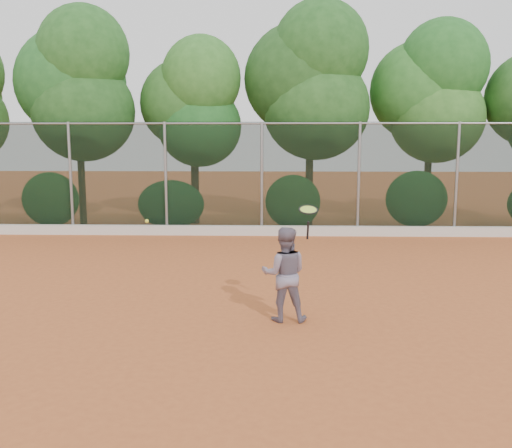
{
  "coord_description": "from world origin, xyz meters",
  "views": [
    {
      "loc": [
        0.35,
        -10.7,
        3.05
      ],
      "look_at": [
        0.0,
        1.0,
        1.25
      ],
      "focal_mm": 40.0,
      "sensor_mm": 36.0,
      "label": 1
    }
  ],
  "objects": [
    {
      "name": "foliage_backdrop",
      "position": [
        -0.55,
        8.98,
        4.4
      ],
      "size": [
        23.7,
        3.63,
        7.55
      ],
      "color": "#472C1B",
      "rests_on": "ground"
    },
    {
      "name": "ground",
      "position": [
        0.0,
        0.0,
        0.0
      ],
      "size": [
        80.0,
        80.0,
        0.0
      ],
      "primitive_type": "plane",
      "color": "#B85A2B",
      "rests_on": "ground"
    },
    {
      "name": "concrete_curb",
      "position": [
        0.0,
        6.82,
        0.15
      ],
      "size": [
        24.0,
        0.2,
        0.3
      ],
      "primitive_type": "cube",
      "color": "beige",
      "rests_on": "ground"
    },
    {
      "name": "tennis_racket",
      "position": [
        0.93,
        -1.48,
        1.83
      ],
      "size": [
        0.34,
        0.33,
        0.58
      ],
      "color": "black",
      "rests_on": "ground"
    },
    {
      "name": "chainlink_fence",
      "position": [
        -0.0,
        7.0,
        1.86
      ],
      "size": [
        24.09,
        0.09,
        3.5
      ],
      "color": "black",
      "rests_on": "ground"
    },
    {
      "name": "tennis_ball_in_flight",
      "position": [
        -1.71,
        -1.56,
        1.68
      ],
      "size": [
        0.06,
        0.06,
        0.06
      ],
      "color": "yellow",
      "rests_on": "ground"
    },
    {
      "name": "tennis_player",
      "position": [
        0.55,
        -1.48,
        0.79
      ],
      "size": [
        0.77,
        0.6,
        1.58
      ],
      "primitive_type": "imported",
      "rotation": [
        0.0,
        0.0,
        3.14
      ],
      "color": "slate",
      "rests_on": "ground"
    }
  ]
}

